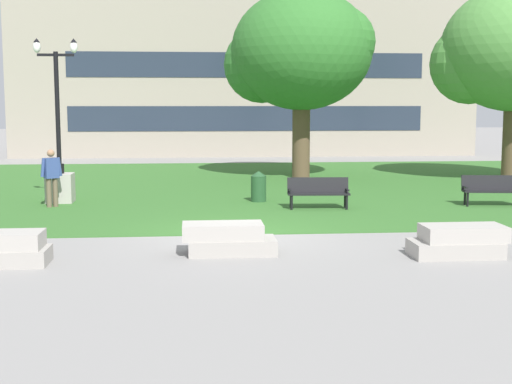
% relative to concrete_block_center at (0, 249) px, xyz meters
% --- Properties ---
extents(ground_plane, '(140.00, 140.00, 0.00)m').
position_rel_concrete_block_center_xyz_m(ground_plane, '(4.72, 2.67, -0.31)').
color(ground_plane, gray).
extents(grass_lawn, '(40.00, 20.00, 0.02)m').
position_rel_concrete_block_center_xyz_m(grass_lawn, '(4.72, 12.67, -0.30)').
color(grass_lawn, '#336628').
rests_on(grass_lawn, ground).
extents(concrete_block_center, '(1.80, 0.90, 0.64)m').
position_rel_concrete_block_center_xyz_m(concrete_block_center, '(0.00, 0.00, 0.00)').
color(concrete_block_center, '#9E9991').
rests_on(concrete_block_center, ground).
extents(concrete_block_left, '(1.92, 0.90, 0.64)m').
position_rel_concrete_block_center_xyz_m(concrete_block_left, '(4.42, 0.62, 0.00)').
color(concrete_block_left, '#9E9991').
rests_on(concrete_block_left, ground).
extents(concrete_block_right, '(1.89, 0.90, 0.64)m').
position_rel_concrete_block_center_xyz_m(concrete_block_right, '(9.07, -0.05, 0.00)').
color(concrete_block_right, '#9E9991').
rests_on(concrete_block_right, ground).
extents(park_bench_near_left, '(1.85, 0.76, 0.90)m').
position_rel_concrete_block_center_xyz_m(park_bench_near_left, '(12.71, 6.74, 0.23)').
color(park_bench_near_left, black).
rests_on(park_bench_near_left, grass_lawn).
extents(park_bench_near_right, '(1.83, 0.64, 0.90)m').
position_rel_concrete_block_center_xyz_m(park_bench_near_right, '(7.37, 6.61, 0.23)').
color(park_bench_near_right, black).
rests_on(park_bench_near_right, grass_lawn).
extents(lamp_post_center, '(1.32, 0.80, 5.02)m').
position_rel_concrete_block_center_xyz_m(lamp_post_center, '(-0.40, 8.61, 0.73)').
color(lamp_post_center, '#ADA89E').
rests_on(lamp_post_center, grass_lawn).
extents(tree_near_right, '(6.01, 5.72, 7.63)m').
position_rel_concrete_block_center_xyz_m(tree_near_right, '(8.11, 15.30, 4.83)').
color(tree_near_right, brown).
rests_on(tree_near_right, grass_lawn).
extents(trash_bin, '(0.49, 0.49, 0.96)m').
position_rel_concrete_block_center_xyz_m(trash_bin, '(5.76, 8.24, 0.20)').
color(trash_bin, '#234C28').
rests_on(trash_bin, grass_lawn).
extents(person_bystander_near_lawn, '(0.62, 0.42, 1.71)m').
position_rel_concrete_block_center_xyz_m(person_bystander_near_lawn, '(-0.46, 7.62, 0.68)').
color(person_bystander_near_lawn, brown).
rests_on(person_bystander_near_lawn, grass_lawn).
extents(building_facade_distant, '(26.80, 1.03, 10.84)m').
position_rel_concrete_block_center_xyz_m(building_facade_distant, '(6.86, 27.17, 5.11)').
color(building_facade_distant, gray).
rests_on(building_facade_distant, ground).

